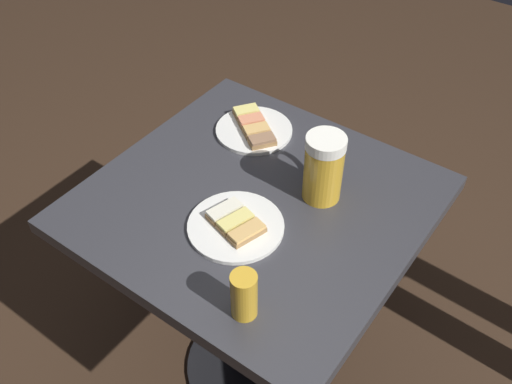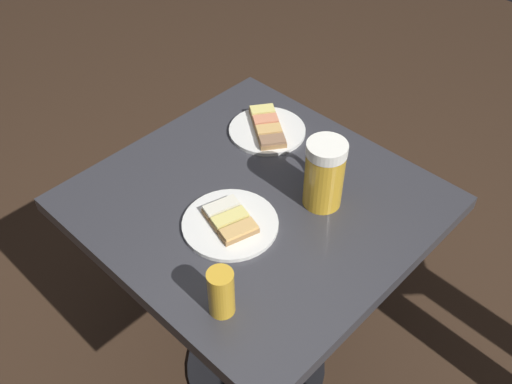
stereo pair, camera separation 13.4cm
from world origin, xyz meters
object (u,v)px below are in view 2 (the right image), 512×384
(plate_near, at_px, (267,129))
(beer_mug, at_px, (324,173))
(plate_far, at_px, (230,223))
(beer_glass_small, at_px, (221,292))

(plate_near, distance_m, beer_mug, 0.29)
(plate_far, xyz_separation_m, beer_glass_small, (-0.15, 0.17, 0.05))
(plate_far, relative_size, beer_mug, 1.27)
(plate_near, xyz_separation_m, beer_glass_small, (-0.32, 0.47, 0.04))
(plate_far, distance_m, beer_mug, 0.24)
(plate_near, xyz_separation_m, plate_far, (-0.17, 0.30, -0.00))
(beer_glass_small, bearing_deg, beer_mug, -81.74)
(plate_far, relative_size, beer_glass_small, 1.98)
(beer_glass_small, bearing_deg, plate_near, -55.74)
(plate_near, bearing_deg, beer_mug, 159.41)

